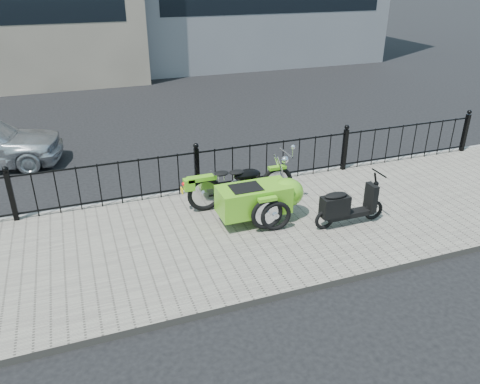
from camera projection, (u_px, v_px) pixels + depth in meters
name	position (u px, v px, depth m)	size (l,w,h in m)	color
ground	(217.00, 225.00, 8.77)	(120.00, 120.00, 0.00)	black
sidewalk	(225.00, 236.00, 8.32)	(30.00, 3.80, 0.12)	slate
curb	(196.00, 191.00, 9.96)	(30.00, 0.10, 0.12)	gray
iron_fence	(197.00, 171.00, 9.61)	(14.11, 0.11, 1.08)	black
motorcycle_sidecar	(260.00, 194.00, 8.62)	(2.28, 1.48, 0.98)	black
scooter	(346.00, 207.00, 8.40)	(1.41, 0.41, 0.96)	black
spare_tire	(276.00, 216.00, 8.26)	(0.57, 0.57, 0.08)	black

